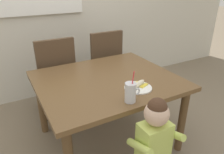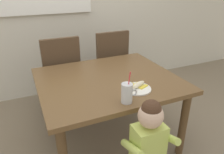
{
  "view_description": "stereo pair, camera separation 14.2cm",
  "coord_description": "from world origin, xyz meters",
  "px_view_note": "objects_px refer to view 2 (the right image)",
  "views": [
    {
      "loc": [
        -0.81,
        -1.57,
        1.53
      ],
      "look_at": [
        -0.01,
        -0.11,
        0.76
      ],
      "focal_mm": 34.21,
      "sensor_mm": 36.0,
      "label": 1
    },
    {
      "loc": [
        -0.69,
        -1.63,
        1.53
      ],
      "look_at": [
        -0.01,
        -0.11,
        0.76
      ],
      "focal_mm": 34.21,
      "sensor_mm": 36.0,
      "label": 2
    }
  ],
  "objects_px": {
    "toddler_standing": "(149,140)",
    "snack_plate": "(137,89)",
    "dining_chair_right": "(109,62)",
    "milk_cup": "(127,94)",
    "dining_chair_left": "(61,71)",
    "peeled_banana": "(138,85)",
    "dining_table": "(108,87)"
  },
  "relations": [
    {
      "from": "toddler_standing",
      "to": "snack_plate",
      "type": "relative_size",
      "value": 3.64
    },
    {
      "from": "dining_table",
      "to": "peeled_banana",
      "type": "distance_m",
      "value": 0.34
    },
    {
      "from": "dining_chair_left",
      "to": "dining_table",
      "type": "bearing_deg",
      "value": 111.38
    },
    {
      "from": "dining_chair_right",
      "to": "peeled_banana",
      "type": "height_order",
      "value": "dining_chair_right"
    },
    {
      "from": "dining_chair_left",
      "to": "toddler_standing",
      "type": "bearing_deg",
      "value": 101.88
    },
    {
      "from": "dining_table",
      "to": "milk_cup",
      "type": "xyz_separation_m",
      "value": [
        -0.04,
        -0.44,
        0.16
      ]
    },
    {
      "from": "dining_chair_left",
      "to": "dining_chair_right",
      "type": "height_order",
      "value": "same"
    },
    {
      "from": "dining_table",
      "to": "dining_chair_left",
      "type": "xyz_separation_m",
      "value": [
        -0.29,
        0.75,
        -0.07
      ]
    },
    {
      "from": "dining_chair_left",
      "to": "snack_plate",
      "type": "height_order",
      "value": "dining_chair_left"
    },
    {
      "from": "dining_table",
      "to": "milk_cup",
      "type": "height_order",
      "value": "milk_cup"
    },
    {
      "from": "dining_table",
      "to": "snack_plate",
      "type": "bearing_deg",
      "value": -65.48
    },
    {
      "from": "snack_plate",
      "to": "dining_table",
      "type": "bearing_deg",
      "value": 114.52
    },
    {
      "from": "toddler_standing",
      "to": "milk_cup",
      "type": "relative_size",
      "value": 3.33
    },
    {
      "from": "peeled_banana",
      "to": "dining_table",
      "type": "bearing_deg",
      "value": 118.33
    },
    {
      "from": "toddler_standing",
      "to": "peeled_banana",
      "type": "relative_size",
      "value": 4.77
    },
    {
      "from": "dining_table",
      "to": "dining_chair_right",
      "type": "relative_size",
      "value": 1.3
    },
    {
      "from": "snack_plate",
      "to": "peeled_banana",
      "type": "xyz_separation_m",
      "value": [
        0.02,
        0.02,
        0.03
      ]
    },
    {
      "from": "snack_plate",
      "to": "milk_cup",
      "type": "bearing_deg",
      "value": -140.32
    },
    {
      "from": "dining_chair_left",
      "to": "snack_plate",
      "type": "relative_size",
      "value": 4.17
    },
    {
      "from": "peeled_banana",
      "to": "dining_chair_left",
      "type": "bearing_deg",
      "value": 113.36
    },
    {
      "from": "dining_chair_right",
      "to": "toddler_standing",
      "type": "relative_size",
      "value": 1.15
    },
    {
      "from": "snack_plate",
      "to": "peeled_banana",
      "type": "bearing_deg",
      "value": 43.64
    },
    {
      "from": "dining_table",
      "to": "dining_chair_right",
      "type": "height_order",
      "value": "dining_chair_right"
    },
    {
      "from": "toddler_standing",
      "to": "milk_cup",
      "type": "distance_m",
      "value": 0.35
    },
    {
      "from": "dining_chair_left",
      "to": "dining_chair_right",
      "type": "distance_m",
      "value": 0.64
    },
    {
      "from": "milk_cup",
      "to": "snack_plate",
      "type": "relative_size",
      "value": 1.09
    },
    {
      "from": "dining_table",
      "to": "peeled_banana",
      "type": "bearing_deg",
      "value": -61.67
    },
    {
      "from": "dining_chair_right",
      "to": "milk_cup",
      "type": "bearing_deg",
      "value": 72.51
    },
    {
      "from": "dining_chair_right",
      "to": "snack_plate",
      "type": "bearing_deg",
      "value": 78.79
    },
    {
      "from": "milk_cup",
      "to": "dining_table",
      "type": "bearing_deg",
      "value": 85.3
    },
    {
      "from": "dining_table",
      "to": "toddler_standing",
      "type": "distance_m",
      "value": 0.69
    },
    {
      "from": "dining_chair_left",
      "to": "milk_cup",
      "type": "relative_size",
      "value": 3.82
    }
  ]
}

